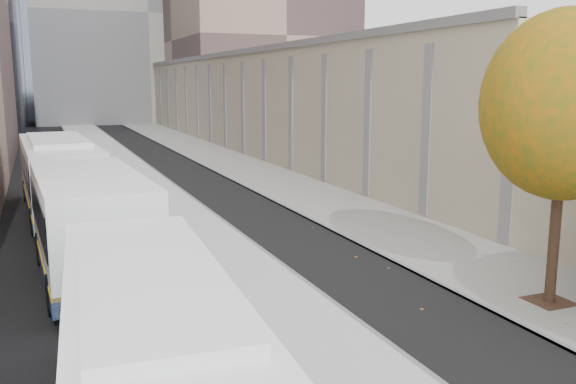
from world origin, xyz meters
TOP-DOWN VIEW (x-y plane):
  - bus_platform at (-3.88, 35.00)m, footprint 4.25×150.00m
  - sidewalk at (4.12, 35.00)m, footprint 4.75×150.00m
  - building_tan at (15.50, 64.00)m, footprint 18.00×92.00m
  - building_far_block at (6.00, 96.00)m, footprint 30.00×18.00m
  - tree_c at (3.60, 13.00)m, footprint 4.20×4.20m
  - bus_far at (-7.76, 25.53)m, footprint 3.77×19.48m
  - distant_car at (-8.04, 50.24)m, footprint 1.67×3.53m

SIDE VIEW (x-z plane):
  - sidewalk at x=4.12m, z-range 0.00..0.08m
  - bus_platform at x=-3.88m, z-range 0.00..0.15m
  - distant_car at x=-8.04m, z-range 0.00..1.17m
  - bus_far at x=-7.76m, z-range 0.15..3.38m
  - building_tan at x=15.50m, z-range 0.00..8.00m
  - tree_c at x=3.60m, z-range 1.61..8.89m
  - building_far_block at x=6.00m, z-range 0.00..30.00m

